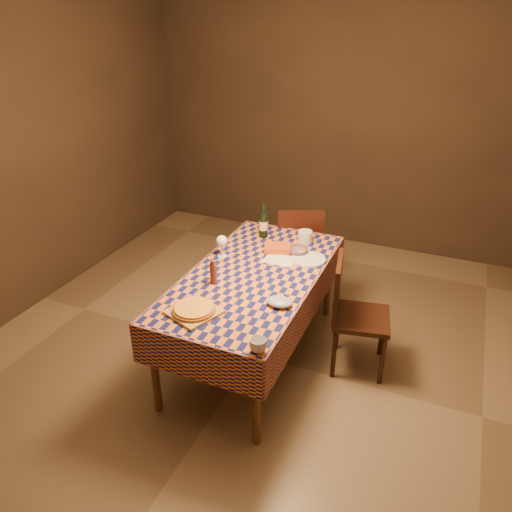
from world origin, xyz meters
name	(u,v)px	position (x,y,z in m)	size (l,w,h in m)	color
room	(253,202)	(0.00, 0.00, 1.35)	(5.00, 5.10, 2.70)	brown
dining_table	(253,283)	(0.00, 0.00, 0.69)	(0.94, 1.84, 0.77)	brown
cutting_board	(194,312)	(-0.15, -0.64, 0.78)	(0.30, 0.30, 0.02)	#A5884D
pizza	(194,309)	(-0.15, -0.64, 0.80)	(0.35, 0.35, 0.03)	#934C18
pepper_mill	(213,272)	(-0.22, -0.24, 0.86)	(0.05, 0.05, 0.19)	#512012
bowl	(298,251)	(0.20, 0.46, 0.80)	(0.17, 0.17, 0.05)	#694D58
wine_glass	(222,242)	(-0.35, 0.17, 0.90)	(0.09, 0.09, 0.18)	white
wine_bottle	(263,225)	(-0.19, 0.65, 0.89)	(0.08, 0.08, 0.31)	black
deli_tub	(305,237)	(0.18, 0.69, 0.82)	(0.12, 0.12, 0.10)	silver
takeout_container	(277,248)	(0.03, 0.43, 0.80)	(0.21, 0.15, 0.05)	#B34417
white_plate	(308,259)	(0.31, 0.38, 0.78)	(0.28, 0.28, 0.02)	silver
tumbler	(258,345)	(0.40, -0.85, 0.81)	(0.11, 0.11, 0.08)	silver
flour_patch	(280,260)	(0.10, 0.29, 0.77)	(0.24, 0.19, 0.00)	silver
flour_bag	(279,302)	(0.33, -0.33, 0.80)	(0.18, 0.14, 0.05)	#939BBC
chair_far	(299,246)	(0.01, 1.08, 0.52)	(0.55, 0.56, 0.93)	black
chair_right	(351,309)	(0.73, 0.20, 0.52)	(0.50, 0.49, 0.93)	black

